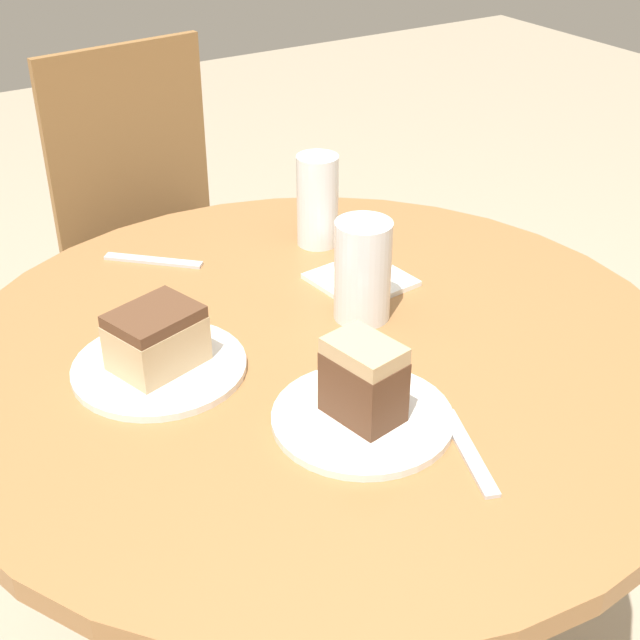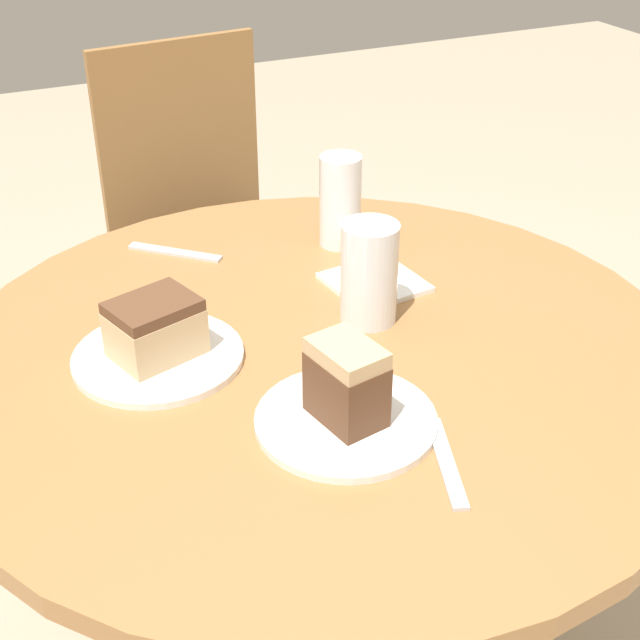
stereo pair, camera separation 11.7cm
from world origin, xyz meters
name	(u,v)px [view 1 (the left image)]	position (x,y,z in m)	size (l,w,h in m)	color
table	(320,448)	(0.00, 0.00, 0.58)	(1.00, 1.00, 0.75)	#9E6B3D
chair	(166,252)	(0.13, 0.87, 0.49)	(0.45, 0.47, 0.93)	olive
plate_near	(362,418)	(-0.05, -0.17, 0.76)	(0.21, 0.21, 0.01)	white
plate_far	(160,367)	(-0.21, 0.06, 0.76)	(0.22, 0.22, 0.01)	white
cake_slice_near	(364,380)	(-0.05, -0.17, 0.81)	(0.08, 0.10, 0.10)	brown
cake_slice_far	(156,338)	(-0.21, 0.06, 0.80)	(0.13, 0.11, 0.08)	tan
glass_lemonade	(318,206)	(0.16, 0.27, 0.82)	(0.07, 0.07, 0.15)	silver
glass_water	(363,277)	(0.09, 0.03, 0.82)	(0.08, 0.08, 0.14)	silver
napkin_stack	(361,280)	(0.15, 0.12, 0.76)	(0.14, 0.14, 0.01)	white
fork	(468,451)	(0.02, -0.28, 0.76)	(0.07, 0.15, 0.00)	silver
spoon	(153,261)	(-0.09, 0.35, 0.76)	(0.13, 0.12, 0.00)	silver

